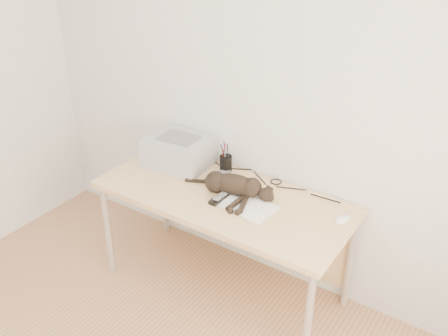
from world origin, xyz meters
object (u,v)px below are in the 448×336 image
Objects in this scene: cat at (232,185)px; pen_cup at (226,163)px; mouse at (343,217)px; printer at (179,151)px; mug at (197,160)px; desk at (231,206)px.

pen_cup is (-0.19, 0.22, -0.00)m from cat.
pen_cup reaches higher than mouse.
printer is at bearing -163.90° from pen_cup.
mouse is (1.07, -0.06, -0.03)m from mug.
desk is 0.20m from cat.
cat is 0.42m from mug.
cat reaches higher than desk.
printer is at bearing -163.43° from mug.
pen_cup reaches higher than cat.
printer is (-0.47, 0.08, 0.23)m from desk.
pen_cup reaches higher than desk.
pen_cup is at bearing 120.01° from cat.
pen_cup is at bearing -172.42° from mouse.
printer is 1.20m from mouse.
printer is at bearing -166.06° from mouse.
cat is 5.69× the size of mug.
desk is 0.30m from pen_cup.
cat reaches higher than mug.
cat is at bearing -49.17° from pen_cup.
cat is at bearing -23.48° from mug.
mug is (0.12, 0.04, -0.05)m from printer.
mouse is (0.72, 0.06, 0.15)m from desk.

